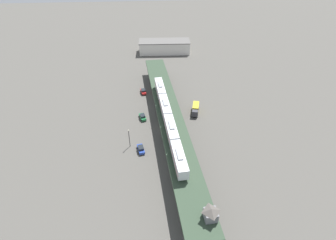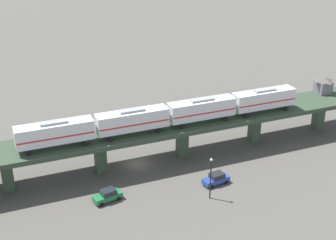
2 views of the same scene
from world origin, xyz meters
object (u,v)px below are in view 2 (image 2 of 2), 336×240
at_px(street_lamp, 211,175).
at_px(signal_hut, 323,84).
at_px(subway_train, 168,114).
at_px(street_car_green, 108,195).
at_px(street_car_blue, 216,179).
at_px(delivery_truck, 73,136).

bearing_deg(street_lamp, signal_hut, -58.90).
distance_m(subway_train, street_car_green, 17.22).
relative_size(street_car_green, street_lamp, 0.68).
distance_m(subway_train, signal_hut, 35.77).
distance_m(street_car_blue, street_lamp, 5.44).
relative_size(subway_train, street_car_green, 10.55).
height_order(signal_hut, street_lamp, signal_hut).
bearing_deg(signal_hut, street_car_green, 108.07).
bearing_deg(signal_hut, subway_train, 100.91).
relative_size(signal_hut, street_car_green, 0.74).
height_order(subway_train, street_lamp, subway_train).
relative_size(signal_hut, street_lamp, 0.50).
height_order(delivery_truck, street_lamp, street_lamp).
bearing_deg(subway_train, street_car_blue, -150.20).
bearing_deg(street_car_green, signal_hut, -71.93).
relative_size(subway_train, signal_hut, 14.33).
relative_size(street_car_blue, delivery_truck, 0.62).
bearing_deg(subway_train, delivery_truck, 51.73).
height_order(street_car_blue, street_lamp, street_lamp).
height_order(signal_hut, delivery_truck, signal_hut).
bearing_deg(street_car_blue, delivery_truck, 43.93).
xyz_separation_m(subway_train, street_car_blue, (-9.18, -5.26, -8.23)).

